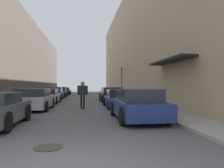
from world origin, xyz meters
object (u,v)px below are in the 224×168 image
traffic_light (122,79)px  parked_car_right_0 (137,105)px  parked_car_left_3 (54,93)px  parked_car_right_2 (111,95)px  parked_car_left_1 (34,99)px  parked_car_left_5 (64,91)px  manhole_cover (48,147)px  skateboarder (83,92)px  parked_car_right_1 (120,99)px  parked_car_left_4 (60,92)px  parked_car_left_2 (47,96)px

traffic_light → parked_car_right_0: bearing=-97.7°
parked_car_left_3 → parked_car_right_2: 7.29m
parked_car_left_1 → parked_car_left_5: 21.77m
parked_car_left_1 → parked_car_right_0: (5.39, -4.76, 0.02)m
parked_car_left_5 → parked_car_right_0: 27.08m
parked_car_left_3 → manhole_cover: 19.32m
parked_car_right_2 → manhole_cover: 15.07m
skateboarder → traffic_light: 13.25m
parked_car_right_0 → parked_car_left_3: bearing=110.0°
parked_car_left_3 → parked_car_right_1: bearing=-59.4°
parked_car_right_0 → skateboarder: skateboarder is taller
parked_car_left_4 → manhole_cover: bearing=-84.6°
parked_car_left_2 → manhole_cover: bearing=-80.6°
parked_car_left_1 → parked_car_left_3: size_ratio=1.06×
parked_car_right_2 → skateboarder: skateboarder is taller
parked_car_left_2 → parked_car_left_4: (-0.04, 10.70, 0.05)m
parked_car_left_4 → parked_car_left_2: bearing=-89.8°
parked_car_left_2 → parked_car_left_3: bearing=91.3°
parked_car_right_0 → parked_car_right_2: parked_car_right_0 is taller
parked_car_left_2 → parked_car_right_1: bearing=-37.0°
traffic_light → parked_car_left_1: bearing=-121.8°
parked_car_left_5 → parked_car_right_1: 21.66m
parked_car_left_1 → parked_car_left_4: parked_car_left_4 is taller
parked_car_left_3 → parked_car_left_4: bearing=89.1°
parked_car_right_2 → parked_car_left_1: bearing=-132.8°
parked_car_left_5 → parked_car_right_2: 16.72m
parked_car_left_5 → parked_car_right_0: bearing=-78.5°
parked_car_right_1 → parked_car_left_3: bearing=120.6°
parked_car_left_3 → parked_car_left_5: 11.26m
parked_car_left_5 → traffic_light: size_ratio=1.31×
parked_car_left_2 → parked_car_left_5: parked_car_left_2 is taller
parked_car_left_1 → parked_car_right_0: bearing=-41.4°
parked_car_left_3 → skateboarder: skateboarder is taller
parked_car_left_2 → parked_car_right_0: size_ratio=1.01×
parked_car_right_0 → parked_car_right_1: size_ratio=0.92×
parked_car_left_5 → parked_car_right_2: parked_car_right_2 is taller
parked_car_left_4 → parked_car_left_5: parked_car_left_4 is taller
parked_car_left_4 → traffic_light: bearing=-22.7°
parked_car_left_5 → parked_car_right_0: size_ratio=1.11×
parked_car_left_1 → parked_car_right_1: bearing=8.6°
parked_car_right_1 → manhole_cover: size_ratio=6.71×
parked_car_left_1 → parked_car_left_5: (-0.01, 21.77, -0.04)m
parked_car_left_4 → traffic_light: 8.65m
parked_car_left_5 → manhole_cover: bearing=-85.8°
parked_car_right_0 → parked_car_right_2: 10.78m
parked_car_left_3 → parked_car_right_0: parked_car_right_0 is taller
parked_car_left_4 → manhole_cover: (2.30, -24.40, -0.63)m
parked_car_right_1 → parked_car_right_2: size_ratio=1.10×
parked_car_right_2 → traffic_light: traffic_light is taller
parked_car_left_3 → parked_car_right_1: 11.24m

